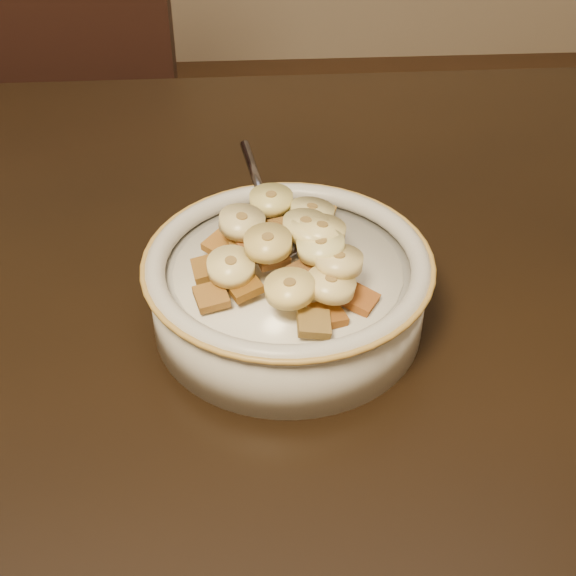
{
  "coord_description": "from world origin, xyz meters",
  "views": [
    {
      "loc": [
        0.24,
        -0.39,
        1.13
      ],
      "look_at": [
        0.26,
        0.04,
        0.78
      ],
      "focal_mm": 50.0,
      "sensor_mm": 36.0,
      "label": 1
    }
  ],
  "objects": [
    {
      "name": "cereal_square_4",
      "position": [
        0.26,
        0.09,
        0.8
      ],
      "size": [
        0.03,
        0.03,
        0.01
      ],
      "primitive_type": "cube",
      "rotation": [
        0.17,
        -0.09,
        2.63
      ],
      "color": "brown",
      "rests_on": "milk"
    },
    {
      "name": "banana_slice_2",
      "position": [
        0.29,
        0.01,
        0.82
      ],
      "size": [
        0.04,
        0.04,
        0.01
      ],
      "primitive_type": "cylinder",
      "rotation": [
        -0.08,
        0.06,
        0.23
      ],
      "color": "#DDC589",
      "rests_on": "milk"
    },
    {
      "name": "banana_slice_11",
      "position": [
        0.26,
        -0.01,
        0.82
      ],
      "size": [
        0.03,
        0.03,
        0.01
      ],
      "primitive_type": "cylinder",
      "rotation": [
        -0.07,
        -0.03,
        1.61
      ],
      "color": "#F8E07B",
      "rests_on": "milk"
    },
    {
      "name": "milk",
      "position": [
        0.26,
        0.04,
        0.8
      ],
      "size": [
        0.16,
        0.16,
        0.0
      ],
      "primitive_type": "cylinder",
      "color": "silver",
      "rests_on": "cereal_bowl"
    },
    {
      "name": "banana_slice_1",
      "position": [
        0.25,
        0.03,
        0.83
      ],
      "size": [
        0.04,
        0.04,
        0.01
      ],
      "primitive_type": "cylinder",
      "rotation": [
        -0.07,
        -0.05,
        2.21
      ],
      "color": "#D1B864",
      "rests_on": "milk"
    },
    {
      "name": "banana_slice_6",
      "position": [
        0.28,
        0.04,
        0.83
      ],
      "size": [
        0.04,
        0.04,
        0.01
      ],
      "primitive_type": "cylinder",
      "rotation": [
        0.02,
        -0.07,
        2.92
      ],
      "color": "beige",
      "rests_on": "milk"
    },
    {
      "name": "cereal_square_12",
      "position": [
        0.25,
        0.03,
        0.82
      ],
      "size": [
        0.03,
        0.03,
        0.01
      ],
      "primitive_type": "cube",
      "rotation": [
        -0.03,
        -0.16,
        1.9
      ],
      "color": "brown",
      "rests_on": "milk"
    },
    {
      "name": "cereal_square_10",
      "position": [
        0.29,
        0.07,
        0.81
      ],
      "size": [
        0.03,
        0.03,
        0.01
      ],
      "primitive_type": "cube",
      "rotation": [
        -0.08,
        -0.1,
        2.68
      ],
      "color": "brown",
      "rests_on": "milk"
    },
    {
      "name": "cereal_square_21",
      "position": [
        0.29,
        0.03,
        0.81
      ],
      "size": [
        0.02,
        0.02,
        0.01
      ],
      "primitive_type": "cube",
      "rotation": [
        -0.24,
        0.02,
        1.43
      ],
      "color": "#8E5E20",
      "rests_on": "milk"
    },
    {
      "name": "spoon",
      "position": [
        0.26,
        0.07,
        0.8
      ],
      "size": [
        0.04,
        0.05,
        0.01
      ],
      "primitive_type": "ellipsoid",
      "rotation": [
        0.0,
        0.0,
        3.34
      ],
      "color": "gray",
      "rests_on": "cereal_bowl"
    },
    {
      "name": "cereal_square_16",
      "position": [
        0.27,
        0.01,
        0.81
      ],
      "size": [
        0.03,
        0.03,
        0.01
      ],
      "primitive_type": "cube",
      "rotation": [
        0.04,
        0.15,
        2.26
      ],
      "color": "brown",
      "rests_on": "milk"
    },
    {
      "name": "cereal_square_1",
      "position": [
        0.29,
        0.06,
        0.81
      ],
      "size": [
        0.02,
        0.02,
        0.01
      ],
      "primitive_type": "cube",
      "rotation": [
        0.23,
        -0.17,
        1.7
      ],
      "color": "brown",
      "rests_on": "milk"
    },
    {
      "name": "banana_slice_4",
      "position": [
        0.29,
        0.04,
        0.83
      ],
      "size": [
        0.04,
        0.04,
        0.01
      ],
      "primitive_type": "cylinder",
      "rotation": [
        0.14,
        0.01,
        2.18
      ],
      "color": "#FAD986",
      "rests_on": "milk"
    },
    {
      "name": "banana_slice_3",
      "position": [
        0.23,
        0.02,
        0.82
      ],
      "size": [
        0.04,
        0.04,
        0.02
      ],
      "primitive_type": "cylinder",
      "rotation": [
        -0.13,
        -0.09,
        2.66
      ],
      "color": "#FFEDA0",
      "rests_on": "milk"
    },
    {
      "name": "cereal_square_8",
      "position": [
        0.24,
        0.03,
        0.82
      ],
      "size": [
        0.02,
        0.02,
        0.01
      ],
      "primitive_type": "cube",
      "rotation": [
        -0.01,
        0.12,
        0.22
      ],
      "color": "brown",
      "rests_on": "milk"
    },
    {
      "name": "banana_slice_8",
      "position": [
        0.25,
        0.09,
        0.82
      ],
      "size": [
        0.03,
        0.04,
        0.01
      ],
      "primitive_type": "cylinder",
      "rotation": [
        -0.0,
        -0.04,
        1.44
      ],
      "color": "#DCC872",
      "rests_on": "milk"
    },
    {
      "name": "chair",
      "position": [
        -0.08,
        0.54,
        0.49
      ],
      "size": [
        0.45,
        0.45,
        0.98
      ],
      "primitive_type": "cube",
      "rotation": [
        0.0,
        0.0,
        -0.04
      ],
      "color": "black",
      "rests_on": "floor"
    },
    {
      "name": "cereal_square_5",
      "position": [
        0.21,
        0.0,
        0.8
      ],
      "size": [
        0.02,
        0.03,
        0.01
      ],
      "primitive_type": "cube",
      "rotation": [
        -0.05,
        -0.14,
        1.85
      ],
      "color": "brown",
      "rests_on": "milk"
    },
    {
      "name": "cereal_square_3",
      "position": [
        0.24,
        0.09,
        0.8
      ],
      "size": [
        0.02,
        0.02,
        0.01
      ],
      "primitive_type": "cube",
      "rotation": [
        -0.06,
        0.04,
        2.99
      ],
      "color": "brown",
      "rests_on": "milk"
    },
    {
      "name": "cereal_square_7",
      "position": [
        0.22,
        0.05,
        0.81
      ],
      "size": [
        0.03,
        0.03,
        0.01
      ],
      "primitive_type": "cube",
      "rotation": [
        0.08,
        -0.13,
        0.84
      ],
      "color": "brown",
      "rests_on": "milk"
    },
    {
      "name": "cereal_square_14",
      "position": [
        0.27,
        0.01,
        0.81
      ],
      "size": [
        0.03,
        0.02,
        0.01
      ],
      "primitive_type": "cube",
      "rotation": [
        -0.21,
        0.15,
        1.29
      ],
      "color": "brown",
      "rests_on": "milk"
    },
    {
      "name": "cereal_square_13",
      "position": [
        0.28,
        -0.02,
        0.8
      ],
      "size": [
        0.03,
        0.03,
        0.01
      ],
      "primitive_type": "cube",
      "rotation": [
        0.14,
        -0.06,
        1.91
      ],
      "color": "brown",
      "rests_on": "milk"
    },
    {
      "name": "cereal_square_6",
      "position": [
        0.28,
        -0.03,
        0.8
      ],
      "size": [
        0.02,
        0.02,
        0.01
      ],
      "primitive_type": "cube",
      "rotation": [
        0.16,
        -0.12,
        1.55
      ],
      "color": "olive",
      "rests_on": "milk"
    },
    {
      "name": "cereal_square_18",
      "position": [
        0.26,
        0.06,
        0.81
      ],
      "size": [
        0.02,
        0.02,
        0.01
      ],
      "primitive_type": "cube",
      "rotation": [
        -0.2,
        0.08,
        1.6
      ],
      "color": "brown",
      "rests_on": "milk"
    },
    {
      "name": "banana_slice_7",
      "position": [
        0.29,
        -0.01,
        0.82
      ],
      "size": [
        0.04,
        0.04,
        0.02
      ],
      "primitive_type": "cylinder",
      "rotation": [
        0.12,
        0.11,
        1.08
      ],
      "color": "beige",
      "rests_on": "milk"
    },
    {
      "name": "banana_slice_9",
      "position": [
        0.28,
        0.04,
        0.83
      ],
      "size": [
        0.04,
        0.04,
        0.02
      ],
      "primitive_type": "cylinder",
      "rotation": [
        0.14,
        0.14,
        1.31
      ],
      "color": "beige",
      "rests_on": "milk"
    },
    {
      "name": "cereal_square_20",
      "position": [
        0.29,
        0.1,
        0.8
      ],
      "size": [
        0.03,
        0.03,
        0.01
      ],
      "primitive_type": "cube",
      "rotation": [
        0.19,
        0.1,
        1.26
      ],
      "color": "olive",
      "rests_on": "milk"
    },
    {
      "name": "banana_slice_0",
      "position": [
        0.28,
        0.08,
        0.82
      ],
      "size": [
        0.03,
        0.03,
        0.02
      ],
      "primitive_type": "cylinder",
      "rotation": [
        0.13,
        0.12,
        1.53
      ],
      "color": "#CBBA7D",
      "rests_on": "milk"
    },
    {
      "name": "cereal_square_2",
      "position": [
        0.28,
        0.01,
        0.81
      ],
      "size": [
        0.03,
        0.03,
        0.01
      ],
      "primitive_type": "cube",
      "rotation": [
        -0.21,
        -0.1,
        0.87
      ],
      "color": "#9D621E",
      "rests_on": "milk"
    },
    {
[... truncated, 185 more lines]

